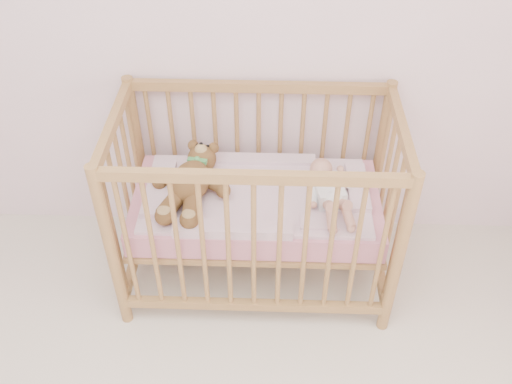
# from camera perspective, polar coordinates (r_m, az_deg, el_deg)

# --- Properties ---
(wall_back) EXTENTS (4.00, 0.02, 2.70)m
(wall_back) POSITION_cam_1_polar(r_m,az_deg,el_deg) (2.75, -6.35, 18.08)
(wall_back) COLOR silver
(wall_back) RESTS_ON floor
(crib) EXTENTS (1.36, 0.76, 1.00)m
(crib) POSITION_cam_1_polar(r_m,az_deg,el_deg) (2.85, 0.03, -1.16)
(crib) COLOR #AE854A
(crib) RESTS_ON floor
(mattress) EXTENTS (1.22, 0.62, 0.13)m
(mattress) POSITION_cam_1_polar(r_m,az_deg,el_deg) (2.86, 0.03, -1.38)
(mattress) COLOR #C97D8A
(mattress) RESTS_ON crib
(blanket) EXTENTS (1.10, 0.58, 0.06)m
(blanket) POSITION_cam_1_polar(r_m,az_deg,el_deg) (2.81, 0.03, -0.25)
(blanket) COLOR #D190AA
(blanket) RESTS_ON mattress
(baby) EXTENTS (0.34, 0.55, 0.12)m
(baby) POSITION_cam_1_polar(r_m,az_deg,el_deg) (2.76, 7.29, 0.48)
(baby) COLOR white
(baby) RESTS_ON blanket
(teddy_bear) EXTENTS (0.50, 0.64, 0.16)m
(teddy_bear) POSITION_cam_1_polar(r_m,az_deg,el_deg) (2.76, -6.56, 0.95)
(teddy_bear) COLOR brown
(teddy_bear) RESTS_ON blanket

